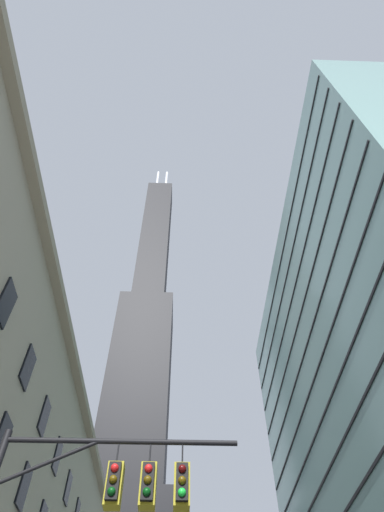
% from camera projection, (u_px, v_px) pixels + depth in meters
% --- Properties ---
extents(dark_skyscraper, '(24.23, 24.23, 200.18)m').
position_uv_depth(dark_skyscraper, '(134.00, 432.00, 110.84)').
color(dark_skyscraper, black).
rests_on(dark_skyscraper, ground).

